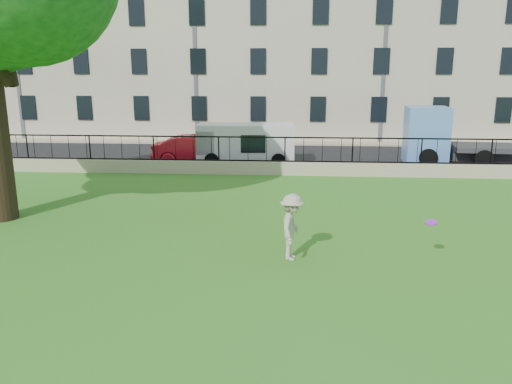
# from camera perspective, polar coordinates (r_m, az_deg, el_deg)

# --- Properties ---
(ground) EXTENTS (120.00, 120.00, 0.00)m
(ground) POSITION_cam_1_polar(r_m,az_deg,el_deg) (11.20, 2.26, -10.46)
(ground) COLOR #3B771C
(ground) RESTS_ON ground
(retaining_wall) EXTENTS (50.00, 0.40, 0.60)m
(retaining_wall) POSITION_cam_1_polar(r_m,az_deg,el_deg) (22.63, 3.30, 2.73)
(retaining_wall) COLOR gray
(retaining_wall) RESTS_ON ground
(iron_railing) EXTENTS (50.00, 0.05, 1.13)m
(iron_railing) POSITION_cam_1_polar(r_m,az_deg,el_deg) (22.48, 3.33, 4.86)
(iron_railing) COLOR black
(iron_railing) RESTS_ON retaining_wall
(street) EXTENTS (60.00, 9.00, 0.01)m
(street) POSITION_cam_1_polar(r_m,az_deg,el_deg) (27.30, 3.46, 3.98)
(street) COLOR black
(street) RESTS_ON ground
(sidewalk) EXTENTS (60.00, 1.40, 0.12)m
(sidewalk) POSITION_cam_1_polar(r_m,az_deg,el_deg) (32.43, 3.58, 5.61)
(sidewalk) COLOR gray
(sidewalk) RESTS_ON ground
(building_row) EXTENTS (56.40, 10.40, 13.80)m
(building_row) POSITION_cam_1_polar(r_m,az_deg,el_deg) (37.86, 3.85, 17.15)
(building_row) COLOR beige
(building_row) RESTS_ON ground
(man) EXTENTS (0.77, 1.16, 1.67)m
(man) POSITION_cam_1_polar(r_m,az_deg,el_deg) (12.35, 4.14, -4.01)
(man) COLOR #B4AC92
(man) RESTS_ON ground
(frisbee) EXTENTS (0.31, 0.30, 0.12)m
(frisbee) POSITION_cam_1_polar(r_m,az_deg,el_deg) (12.67, 19.41, -3.30)
(frisbee) COLOR purple
(red_sedan) EXTENTS (4.40, 1.74, 1.43)m
(red_sedan) POSITION_cam_1_polar(r_m,az_deg,el_deg) (25.38, -6.84, 4.79)
(red_sedan) COLOR red
(red_sedan) RESTS_ON street
(white_van) EXTENTS (4.86, 2.04, 2.01)m
(white_van) POSITION_cam_1_polar(r_m,az_deg,el_deg) (25.16, -1.16, 5.48)
(white_van) COLOR silver
(white_van) RESTS_ON street
(blue_truck) EXTENTS (6.94, 2.97, 2.84)m
(blue_truck) POSITION_cam_1_polar(r_m,az_deg,el_deg) (27.38, 23.77, 5.87)
(blue_truck) COLOR #5F95E0
(blue_truck) RESTS_ON street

